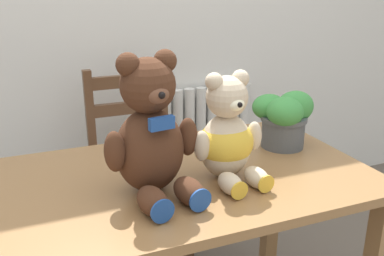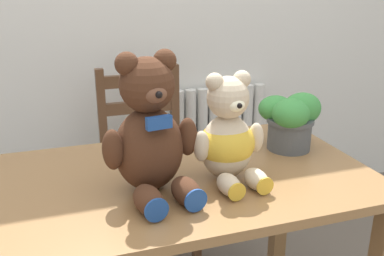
{
  "view_description": "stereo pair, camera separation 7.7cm",
  "coord_description": "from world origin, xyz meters",
  "px_view_note": "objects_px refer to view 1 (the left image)",
  "views": [
    {
      "loc": [
        -0.45,
        -0.8,
        1.34
      ],
      "look_at": [
        -0.01,
        0.3,
        0.92
      ],
      "focal_mm": 40.0,
      "sensor_mm": 36.0,
      "label": 1
    },
    {
      "loc": [
        -0.38,
        -0.83,
        1.34
      ],
      "look_at": [
        -0.01,
        0.3,
        0.92
      ],
      "focal_mm": 40.0,
      "sensor_mm": 36.0,
      "label": 2
    }
  ],
  "objects_px": {
    "wooden_chair_behind": "(137,165)",
    "teddy_bear_right": "(227,137)",
    "teddy_bear_left": "(152,135)",
    "potted_plant": "(284,117)"
  },
  "relations": [
    {
      "from": "wooden_chair_behind",
      "to": "teddy_bear_right",
      "type": "height_order",
      "value": "teddy_bear_right"
    },
    {
      "from": "teddy_bear_right",
      "to": "potted_plant",
      "type": "relative_size",
      "value": 1.58
    },
    {
      "from": "wooden_chair_behind",
      "to": "teddy_bear_right",
      "type": "relative_size",
      "value": 2.77
    },
    {
      "from": "wooden_chair_behind",
      "to": "teddy_bear_left",
      "type": "height_order",
      "value": "teddy_bear_left"
    },
    {
      "from": "teddy_bear_left",
      "to": "teddy_bear_right",
      "type": "relative_size",
      "value": 1.22
    },
    {
      "from": "teddy_bear_left",
      "to": "teddy_bear_right",
      "type": "height_order",
      "value": "teddy_bear_left"
    },
    {
      "from": "wooden_chair_behind",
      "to": "teddy_bear_right",
      "type": "distance_m",
      "value": 0.9
    },
    {
      "from": "wooden_chair_behind",
      "to": "teddy_bear_right",
      "type": "xyz_separation_m",
      "value": [
        0.09,
        -0.79,
        0.41
      ]
    },
    {
      "from": "wooden_chair_behind",
      "to": "teddy_bear_left",
      "type": "distance_m",
      "value": 0.93
    },
    {
      "from": "wooden_chair_behind",
      "to": "teddy_bear_left",
      "type": "bearing_deg",
      "value": 79.34
    }
  ]
}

